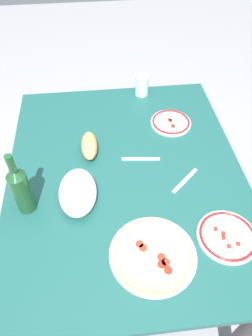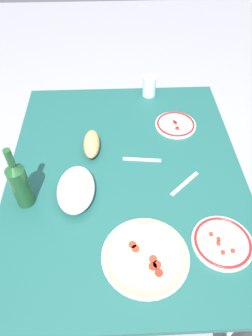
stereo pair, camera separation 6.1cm
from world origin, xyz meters
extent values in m
plane|color=gray|center=(0.00, 0.00, 0.00)|extent=(8.00, 8.00, 0.00)
cube|color=#194C47|center=(0.00, 0.00, 0.73)|extent=(1.27, 1.01, 0.03)
cylinder|color=#33302D|center=(0.57, -0.44, 0.36)|extent=(0.07, 0.07, 0.72)
cylinder|color=#33302D|center=(0.57, 0.44, 0.36)|extent=(0.07, 0.07, 0.72)
cylinder|color=#B7B7BC|center=(-0.39, -0.05, 0.75)|extent=(0.31, 0.31, 0.01)
cylinder|color=#DBB26B|center=(-0.39, -0.05, 0.76)|extent=(0.28, 0.28, 0.02)
cylinder|color=#EFD684|center=(-0.39, -0.05, 0.78)|extent=(0.25, 0.25, 0.01)
cylinder|color=#B22D1E|center=(-0.37, -0.02, 0.78)|extent=(0.03, 0.03, 0.00)
cylinder|color=#B22D1E|center=(-0.43, -0.09, 0.78)|extent=(0.03, 0.03, 0.00)
cylinder|color=#B22D1E|center=(-0.36, -0.01, 0.78)|extent=(0.03, 0.03, 0.00)
cylinder|color=#B22D1E|center=(-0.42, -0.07, 0.78)|extent=(0.03, 0.03, 0.00)
cylinder|color=maroon|center=(-0.44, -0.07, 0.78)|extent=(0.03, 0.03, 0.00)
cylinder|color=maroon|center=(-0.46, -0.09, 0.78)|extent=(0.03, 0.03, 0.00)
ellipsoid|color=white|center=(-0.11, 0.20, 0.78)|extent=(0.24, 0.15, 0.07)
ellipsoid|color=#AD2819|center=(-0.11, 0.20, 0.80)|extent=(0.20, 0.12, 0.03)
ellipsoid|color=#EFD684|center=(-0.11, 0.20, 0.81)|extent=(0.17, 0.10, 0.02)
cylinder|color=#194723|center=(-0.14, 0.40, 0.84)|extent=(0.07, 0.07, 0.19)
cone|color=#194723|center=(-0.14, 0.40, 0.95)|extent=(0.07, 0.07, 0.03)
cylinder|color=#194723|center=(-0.14, 0.40, 1.00)|extent=(0.03, 0.03, 0.07)
cylinder|color=silver|center=(0.57, -0.15, 0.80)|extent=(0.07, 0.07, 0.11)
cylinder|color=white|center=(-0.35, -0.33, 0.75)|extent=(0.22, 0.22, 0.01)
torus|color=red|center=(-0.35, -0.33, 0.76)|extent=(0.20, 0.20, 0.01)
cube|color=#AD2819|center=(-0.32, -0.29, 0.76)|extent=(0.01, 0.01, 0.01)
cube|color=#AD2819|center=(-0.36, -0.31, 0.76)|extent=(0.01, 0.01, 0.01)
cube|color=#AD2819|center=(-0.39, -0.36, 0.76)|extent=(0.01, 0.01, 0.01)
cube|color=#AD2819|center=(-0.34, -0.32, 0.76)|extent=(0.01, 0.01, 0.01)
cube|color=#AD2819|center=(-0.39, -0.32, 0.76)|extent=(0.01, 0.01, 0.01)
cylinder|color=white|center=(0.30, -0.26, 0.75)|extent=(0.20, 0.20, 0.01)
torus|color=red|center=(0.30, -0.26, 0.76)|extent=(0.19, 0.19, 0.01)
cube|color=#AD2819|center=(0.31, -0.25, 0.76)|extent=(0.01, 0.01, 0.01)
cube|color=#AD2819|center=(0.26, -0.26, 0.76)|extent=(0.01, 0.01, 0.01)
cube|color=#AD2819|center=(0.30, -0.26, 0.76)|extent=(0.01, 0.01, 0.01)
cube|color=#AD2819|center=(0.26, -0.26, 0.76)|extent=(0.01, 0.01, 0.01)
cube|color=#AD2819|center=(0.30, -0.26, 0.76)|extent=(0.01, 0.01, 0.01)
ellipsoid|color=tan|center=(0.15, 0.15, 0.78)|extent=(0.18, 0.07, 0.07)
cube|color=#B7B7BC|center=(-0.07, -0.24, 0.75)|extent=(0.13, 0.14, 0.00)
cube|color=#B7B7BC|center=(0.07, -0.07, 0.75)|extent=(0.03, 0.17, 0.00)
camera|label=1|loc=(-0.88, 0.10, 1.76)|focal=33.39mm
camera|label=2|loc=(-0.88, 0.04, 1.76)|focal=33.39mm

